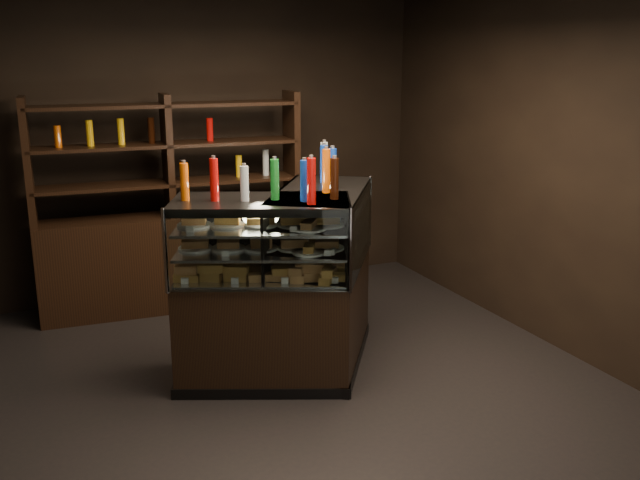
% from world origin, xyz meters
% --- Properties ---
extents(ground, '(5.00, 5.00, 0.00)m').
position_xyz_m(ground, '(0.00, 0.00, 0.00)').
color(ground, black).
rests_on(ground, ground).
extents(room_shell, '(5.02, 5.02, 3.01)m').
position_xyz_m(room_shell, '(0.00, 0.00, 1.94)').
color(room_shell, black).
rests_on(room_shell, ground).
extents(display_case, '(1.85, 1.40, 1.38)m').
position_xyz_m(display_case, '(0.35, 0.31, 0.46)').
color(display_case, black).
rests_on(display_case, ground).
extents(food_display, '(1.51, 1.06, 0.43)m').
position_xyz_m(food_display, '(0.35, 0.30, 1.04)').
color(food_display, '#D2934B').
rests_on(food_display, display_case).
extents(bottles_top, '(1.35, 0.92, 0.30)m').
position_xyz_m(bottles_top, '(0.35, 0.31, 1.51)').
color(bottles_top, '#D8590A').
rests_on(bottles_top, display_case).
extents(potted_conifer, '(0.38, 0.38, 0.81)m').
position_xyz_m(potted_conifer, '(0.64, 0.30, 0.46)').
color(potted_conifer, black).
rests_on(potted_conifer, ground).
extents(back_shelving, '(2.44, 0.57, 2.00)m').
position_xyz_m(back_shelving, '(-0.17, 2.05, 0.61)').
color(back_shelving, black).
rests_on(back_shelving, ground).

